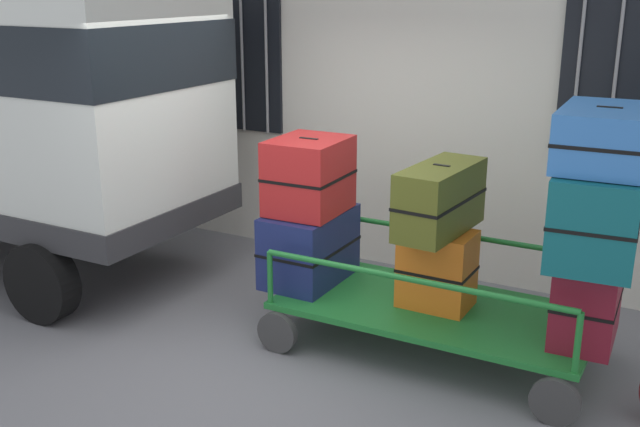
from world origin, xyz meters
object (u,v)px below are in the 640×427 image
suitcase_center_bottom (587,299)px  suitcase_left_middle (309,175)px  suitcase_midleft_bottom (437,269)px  suitcase_midleft_middle (440,199)px  suitcase_center_top (606,137)px  luggage_cart (434,312)px  suitcase_center_middle (597,213)px  suitcase_left_bottom (310,246)px

suitcase_center_bottom → suitcase_left_middle: bearing=178.9°
suitcase_midleft_bottom → suitcase_center_bottom: 1.12m
suitcase_left_middle → suitcase_midleft_middle: size_ratio=0.73×
suitcase_midleft_middle → suitcase_center_top: size_ratio=1.02×
luggage_cart → suitcase_midleft_bottom: (0.00, 0.02, 0.36)m
luggage_cart → suitcase_midleft_middle: 0.91m
suitcase_center_middle → suitcase_center_top: 0.51m
luggage_cart → suitcase_center_middle: suitcase_center_middle is taller
suitcase_center_middle → suitcase_midleft_bottom: bearing=177.4°
suitcase_midleft_bottom → suitcase_center_top: (1.11, -0.02, 1.13)m
suitcase_left_middle → suitcase_center_top: 2.29m
suitcase_center_bottom → suitcase_center_top: bearing=90.0°
luggage_cart → suitcase_center_top: size_ratio=2.69×
suitcase_midleft_middle → suitcase_center_top: 1.25m
suitcase_left_middle → suitcase_midleft_bottom: 1.27m
suitcase_left_middle → suitcase_midleft_middle: suitcase_left_middle is taller
suitcase_midleft_bottom → suitcase_midleft_middle: suitcase_midleft_middle is taller
suitcase_left_bottom → suitcase_midleft_middle: suitcase_midleft_middle is taller
suitcase_left_bottom → suitcase_center_top: suitcase_center_top is taller
suitcase_midleft_middle → suitcase_center_middle: (1.11, -0.04, 0.06)m
suitcase_left_bottom → suitcase_center_bottom: suitcase_center_bottom is taller
suitcase_left_bottom → suitcase_center_middle: (2.23, -0.04, 0.63)m
suitcase_center_middle → suitcase_center_top: suitcase_center_top is taller
suitcase_left_bottom → suitcase_left_middle: (0.00, -0.00, 0.61)m
suitcase_left_bottom → suitcase_midleft_middle: size_ratio=0.91×
suitcase_left_middle → suitcase_center_middle: 2.23m
suitcase_midleft_middle → suitcase_center_bottom: 1.24m
suitcase_left_bottom → suitcase_center_middle: suitcase_center_middle is taller
suitcase_center_bottom → suitcase_center_middle: size_ratio=0.66×
suitcase_left_bottom → suitcase_midleft_middle: bearing=-0.1°
suitcase_left_bottom → suitcase_center_middle: bearing=-1.1°
luggage_cart → suitcase_left_middle: 1.47m
suitcase_left_bottom → suitcase_center_top: bearing=-0.3°
luggage_cart → suitcase_left_middle: bearing=179.4°
suitcase_midleft_middle → suitcase_center_top: bearing=-0.4°
suitcase_midleft_middle → suitcase_center_top: (1.11, -0.01, 0.57)m
suitcase_left_bottom → suitcase_left_middle: 0.61m
suitcase_midleft_middle → suitcase_center_bottom: bearing=-2.2°
suitcase_left_middle → suitcase_center_middle: size_ratio=0.65×
suitcase_left_middle → suitcase_midleft_bottom: size_ratio=1.12×
suitcase_left_middle → luggage_cart: bearing=-0.6°
suitcase_center_bottom → suitcase_center_middle: (0.00, 0.00, 0.62)m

